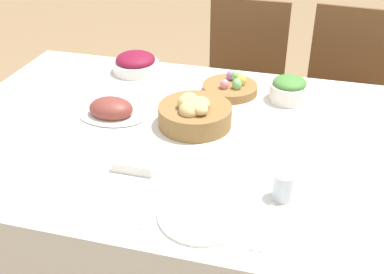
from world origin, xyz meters
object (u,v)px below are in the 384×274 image
Objects in this scene: egg_basket at (231,87)px; beet_salad_bowl at (136,63)px; butter_dish at (136,163)px; knife at (255,225)px; drinking_cup at (284,186)px; bread_basket at (194,113)px; chair_far_right at (344,96)px; chair_far_center at (242,85)px; ham_platter at (111,110)px; spoon at (266,227)px; dinner_plate at (202,215)px; fork at (151,207)px; green_salad_bowl at (289,89)px.

egg_basket is 1.10× the size of beet_salad_bowl.
knife is at bearing -23.18° from butter_dish.
butter_dish is at bearing 175.98° from drinking_cup.
bread_basket is at bearing -103.76° from egg_basket.
knife is at bearing -95.58° from chair_far_right.
ham_platter is (-0.35, -0.90, 0.26)m from chair_far_center.
spoon is 2.30× the size of drinking_cup.
chair_far_right reaches higher than dinner_plate.
knife is at bearing -2.84° from fork.
chair_far_center is 1.00× the size of chair_far_right.
chair_far_right is at bearing 60.46° from butter_dish.
green_salad_bowl reaches higher than butter_dish.
dinner_plate is at bearing -177.16° from spoon.
green_salad_bowl reaches higher than drinking_cup.
drinking_cup is at bearing -66.59° from egg_basket.
chair_far_center is at bearing -174.44° from chair_far_right.
beet_salad_bowl is at bearing -147.43° from chair_far_right.
chair_far_right is at bearing 66.47° from green_salad_bowl.
chair_far_right is 1.45m from dinner_plate.
spoon is at bearing -36.01° from ham_platter.
green_salad_bowl is 0.81× the size of spoon.
spoon is (0.02, -0.78, -0.05)m from green_salad_bowl.
dinner_plate is at bearing -84.60° from chair_far_center.
spoon is at bearing -2.84° from knife.
green_salad_bowl is at bearing 93.94° from drinking_cup.
beet_salad_bowl reaches higher than dinner_plate.
beet_salad_bowl is 1.13m from spoon.
knife is at bearing -52.73° from beet_salad_bowl.
drinking_cup reaches higher than ham_platter.
chair_far_center is at bearing 83.14° from butter_dish.
chair_far_center is 0.69m from beet_salad_bowl.
beet_salad_bowl is 1.08× the size of knife.
drinking_cup is (-0.21, -1.22, 0.27)m from chair_far_right.
chair_far_center reaches higher than green_salad_bowl.
spoon is at bearing -21.73° from butter_dish.
butter_dish is at bearing 153.98° from knife.
chair_far_right is (0.53, -0.00, 0.00)m from chair_far_center.
bread_basket reaches higher than drinking_cup.
beet_salad_bowl is 1.53× the size of butter_dish.
butter_dish is (-0.42, -0.60, -0.03)m from green_salad_bowl.
drinking_cup reaches higher than spoon.
egg_basket is at bearing -12.38° from beet_salad_bowl.
drinking_cup is 0.46m from butter_dish.
green_salad_bowl is (0.69, -0.11, 0.01)m from beet_salad_bowl.
dinner_plate is at bearing -84.62° from egg_basket.
green_salad_bowl is at bearing -64.27° from chair_far_center.
bread_basket is 0.48m from fork.
bread_basket is 1.39× the size of knife.
fork is at bearing -177.16° from spoon.
green_salad_bowl is (0.28, -0.59, 0.28)m from chair_far_center.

